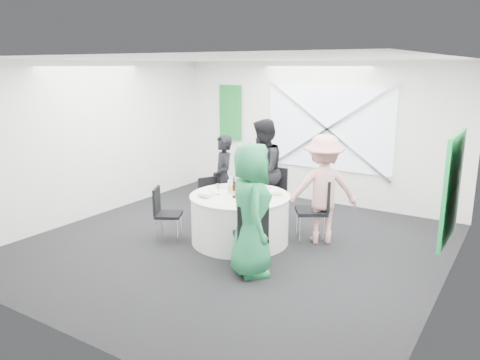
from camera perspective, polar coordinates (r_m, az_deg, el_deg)
The scene contains 45 objects.
floor at distance 7.33m, azimuth -0.85°, elevation -7.94°, with size 6.00×6.00×0.00m, color black.
ceiling at distance 6.81m, azimuth -0.93°, elevation 14.53°, with size 6.00×6.00×0.00m, color white.
wall_back at distance 9.55m, azimuth 9.08°, elevation 5.72°, with size 6.00×6.00×0.00m, color white.
wall_front at distance 4.78m, azimuth -21.01°, elevation -3.05°, with size 6.00×6.00×0.00m, color white.
wall_left at distance 8.91m, azimuth -17.30°, elevation 4.70°, with size 6.00×6.00×0.00m, color white.
wall_right at distance 5.88m, azimuth 24.35°, elevation -0.33°, with size 6.00×6.00×0.00m, color white.
window_panel at distance 9.39m, azimuth 10.69°, elevation 6.13°, with size 2.60×0.03×1.60m, color silver.
window_brace_a at distance 9.35m, azimuth 10.60°, elevation 6.10°, with size 0.05×0.05×3.16m, color silver.
window_brace_b at distance 9.35m, azimuth 10.60°, elevation 6.10°, with size 0.05×0.05×3.16m, color silver.
green_banner at distance 10.42m, azimuth -1.20°, elevation 8.21°, with size 0.55×0.04×1.20m, color #16722B.
green_sign at distance 6.52m, azimuth 24.45°, elevation -0.88°, with size 0.05×1.20×1.40m, color #1A9042.
banquet_table at distance 7.35m, azimuth 0.00°, elevation -4.69°, with size 1.56×1.56×0.76m.
chair_back at distance 8.28m, azimuth 4.09°, elevation -1.27°, with size 0.45×0.46×0.96m.
chair_back_left at distance 8.18m, azimuth -3.65°, elevation -2.13°, with size 0.50×0.50×0.81m.
chair_back_right at distance 7.39m, azimuth 9.44°, elevation -2.98°, with size 0.64×0.64×1.02m.
chair_front_right at distance 6.24m, azimuth 1.42°, elevation -6.36°, with size 0.61×0.61×0.95m.
chair_front_left at distance 7.49m, azimuth -9.28°, elevation -3.58°, with size 0.53×0.53×0.86m.
person_man_back_left at distance 8.24m, azimuth -2.06°, elevation 0.18°, with size 0.56×0.37×1.55m, color black.
person_man_back at distance 8.23m, azimuth 2.76°, elevation 1.13°, with size 0.88×0.48×1.82m, color black.
person_woman_pink at distance 7.33m, azimuth 10.07°, elevation -1.13°, with size 1.10×0.51×1.70m, color pink.
person_woman_green at distance 6.10m, azimuth 1.37°, elevation -3.67°, with size 0.86×0.56×1.76m, color #217B48.
plate_back at distance 7.69m, azimuth 2.89°, elevation -0.87°, with size 0.25×0.25×0.01m.
plate_back_left at distance 7.72m, azimuth -2.13°, elevation -0.82°, with size 0.29×0.29×0.01m.
plate_back_right at distance 7.23m, azimuth 4.52°, elevation -1.78°, with size 0.25×0.25×0.04m.
plate_front_right at distance 6.78m, azimuth 1.11°, elevation -2.81°, with size 0.25×0.25×0.04m.
plate_front_left at distance 7.28m, azimuth -4.06°, elevation -1.74°, with size 0.28×0.28×0.01m.
napkin at distance 7.13m, azimuth -4.32°, elevation -1.78°, with size 0.19×0.13×0.05m, color white.
beer_bottle_a at distance 7.31m, azimuth -0.75°, elevation -0.93°, with size 0.06×0.06×0.25m.
beer_bottle_b at distance 7.29m, azimuth 1.01°, elevation -0.90°, with size 0.06×0.06×0.27m.
beer_bottle_c at distance 7.10m, azimuth 0.42°, elevation -1.29°, with size 0.06×0.06×0.27m.
beer_bottle_d at distance 7.07m, azimuth -0.70°, elevation -1.43°, with size 0.06×0.06×0.25m.
green_water_bottle at distance 7.19m, azimuth 1.94°, elevation -0.94°, with size 0.08×0.08×0.32m.
clear_water_bottle at distance 7.29m, azimuth -1.19°, elevation -0.84°, with size 0.08×0.08×0.28m.
wine_glass_a at distance 7.23m, azimuth -2.70°, elevation -0.85°, with size 0.07×0.07×0.17m.
wine_glass_b at distance 7.54m, azimuth -0.20°, elevation -0.24°, with size 0.07×0.07×0.17m.
wine_glass_c at distance 7.10m, azimuth 2.86°, elevation -1.14°, with size 0.07×0.07×0.17m.
wine_glass_d at distance 6.84m, azimuth 0.36°, elevation -1.70°, with size 0.07×0.07×0.17m.
fork_a at distance 7.61m, azimuth 3.32°, elevation -1.07°, with size 0.01×0.15×0.01m, color silver.
knife_a at distance 7.79m, azimuth 0.86°, elevation -0.71°, with size 0.01×0.15×0.01m, color silver.
fork_b at distance 6.69m, azimuth -0.00°, elevation -3.15°, with size 0.01×0.15×0.01m, color silver.
knife_b at distance 6.80m, azimuth 2.87°, elevation -2.87°, with size 0.01×0.15×0.01m, color silver.
fork_c at distance 7.32m, azimuth -4.49°, elevation -1.69°, with size 0.01×0.15×0.01m, color silver.
knife_c at distance 7.01m, azimuth -4.22°, elevation -2.38°, with size 0.01×0.15×0.01m, color silver.
fork_d at distance 7.79m, azimuth -0.54°, elevation -0.69°, with size 0.01×0.15×0.01m, color silver.
knife_d at distance 7.62m, azimuth -3.24°, elevation -1.05°, with size 0.01×0.15×0.01m, color silver.
Camera 1 is at (3.73, -5.69, 2.71)m, focal length 35.00 mm.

